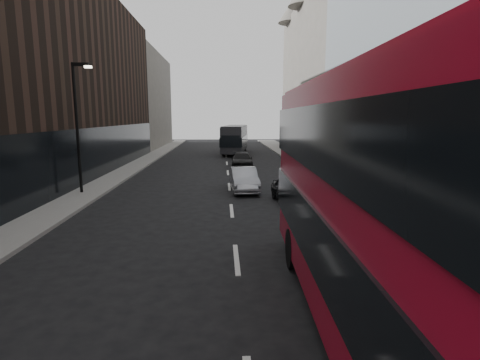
{
  "coord_description": "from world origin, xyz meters",
  "views": [
    {
      "loc": [
        -0.4,
        -2.9,
        4.31
      ],
      "look_at": [
        0.1,
        7.78,
        2.5
      ],
      "focal_mm": 28.0,
      "sensor_mm": 36.0,
      "label": 1
    }
  ],
  "objects": [
    {
      "name": "sidewalk_right",
      "position": [
        7.5,
        25.0,
        0.07
      ],
      "size": [
        3.0,
        80.0,
        0.15
      ],
      "primitive_type": "cube",
      "color": "slate",
      "rests_on": "ground"
    },
    {
      "name": "sidewalk_left",
      "position": [
        -8.0,
        25.0,
        0.07
      ],
      "size": [
        2.0,
        80.0,
        0.15
      ],
      "primitive_type": "cube",
      "color": "slate",
      "rests_on": "ground"
    },
    {
      "name": "building_modern_block",
      "position": [
        11.47,
        21.0,
        9.9
      ],
      "size": [
        5.03,
        22.0,
        20.0
      ],
      "color": "#A0A6AB",
      "rests_on": "ground"
    },
    {
      "name": "building_victorian",
      "position": [
        11.38,
        44.0,
        9.66
      ],
      "size": [
        6.5,
        24.0,
        21.0
      ],
      "color": "#605C55",
      "rests_on": "ground"
    },
    {
      "name": "building_left_mid",
      "position": [
        -11.5,
        30.0,
        7.0
      ],
      "size": [
        5.0,
        24.0,
        14.0
      ],
      "primitive_type": "cube",
      "color": "black",
      "rests_on": "ground"
    },
    {
      "name": "building_left_far",
      "position": [
        -11.5,
        52.0,
        6.5
      ],
      "size": [
        5.0,
        20.0,
        13.0
      ],
      "primitive_type": "cube",
      "color": "#605C55",
      "rests_on": "ground"
    },
    {
      "name": "street_lamp",
      "position": [
        -8.22,
        18.0,
        4.18
      ],
      "size": [
        1.06,
        0.22,
        7.0
      ],
      "color": "black",
      "rests_on": "sidewalk_left"
    },
    {
      "name": "red_bus",
      "position": [
        2.73,
        3.25,
        2.82
      ],
      "size": [
        3.43,
        12.67,
        5.07
      ],
      "rotation": [
        0.0,
        0.0,
        -0.04
      ],
      "color": "#A60A21",
      "rests_on": "ground"
    },
    {
      "name": "grey_bus",
      "position": [
        1.09,
        41.63,
        1.76
      ],
      "size": [
        3.65,
        10.37,
        3.29
      ],
      "rotation": [
        0.0,
        0.0,
        -0.13
      ],
      "color": "black",
      "rests_on": "ground"
    },
    {
      "name": "car_a",
      "position": [
        3.09,
        15.42,
        0.64
      ],
      "size": [
        1.95,
        3.91,
        1.28
      ],
      "primitive_type": "imported",
      "rotation": [
        0.0,
        0.0,
        0.12
      ],
      "color": "black",
      "rests_on": "ground"
    },
    {
      "name": "car_b",
      "position": [
        0.84,
        18.71,
        0.69
      ],
      "size": [
        1.66,
        4.23,
        1.37
      ],
      "primitive_type": "imported",
      "rotation": [
        0.0,
        0.0,
        0.05
      ],
      "color": "gray",
      "rests_on": "ground"
    },
    {
      "name": "car_c",
      "position": [
        1.27,
        29.17,
        0.63
      ],
      "size": [
        1.92,
        4.42,
        1.27
      ],
      "primitive_type": "imported",
      "rotation": [
        0.0,
        0.0,
        -0.03
      ],
      "color": "black",
      "rests_on": "ground"
    }
  ]
}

